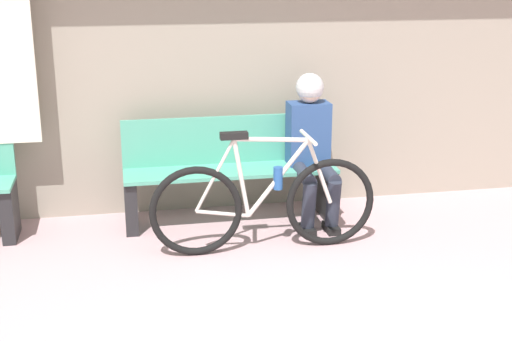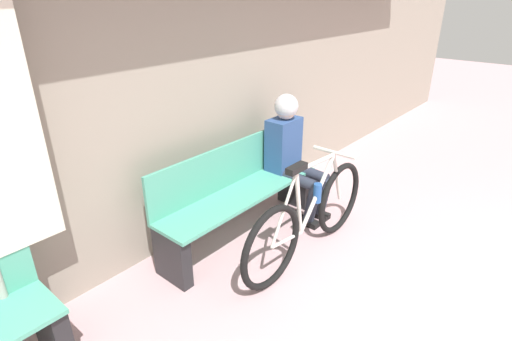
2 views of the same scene
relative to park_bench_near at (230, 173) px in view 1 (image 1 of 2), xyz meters
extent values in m
cube|color=#9E9384|center=(0.20, 0.41, 1.19)|extent=(12.00, 0.12, 3.20)
cube|color=#51A88E|center=(0.00, -0.06, 0.04)|extent=(1.74, 0.42, 0.03)
cube|color=#51A88E|center=(0.00, 0.14, 0.25)|extent=(1.74, 0.03, 0.40)
cube|color=#232326|center=(-0.82, -0.06, -0.20)|extent=(0.10, 0.36, 0.43)
cube|color=#232326|center=(0.82, -0.06, -0.20)|extent=(0.10, 0.36, 0.43)
torus|color=black|center=(-0.36, -0.68, -0.07)|extent=(0.69, 0.05, 0.69)
torus|color=black|center=(0.66, -0.68, -0.07)|extent=(0.69, 0.05, 0.69)
cylinder|color=silver|center=(0.20, -0.68, 0.45)|extent=(0.55, 0.03, 0.07)
cylinder|color=silver|center=(0.25, -0.68, 0.15)|extent=(0.48, 0.03, 0.58)
cylinder|color=silver|center=(-0.02, -0.68, 0.17)|extent=(0.14, 0.03, 0.60)
cylinder|color=silver|center=(-0.16, -0.68, -0.10)|extent=(0.39, 0.03, 0.09)
cylinder|color=silver|center=(-0.22, -0.68, 0.20)|extent=(0.31, 0.02, 0.54)
cylinder|color=silver|center=(0.57, -0.68, 0.18)|extent=(0.21, 0.03, 0.51)
cube|color=black|center=(-0.07, -0.68, 0.49)|extent=(0.20, 0.07, 0.05)
cylinder|color=silver|center=(0.48, -0.68, 0.45)|extent=(0.03, 0.40, 0.03)
cylinder|color=#235199|center=(0.25, -0.68, 0.15)|extent=(0.07, 0.07, 0.17)
cylinder|color=#2D3342|center=(0.56, -0.27, 0.04)|extent=(0.11, 0.43, 0.13)
cylinder|color=#2D3342|center=(0.56, -0.45, -0.16)|extent=(0.11, 0.17, 0.40)
cube|color=black|center=(0.56, -0.42, -0.38)|extent=(0.10, 0.22, 0.06)
cylinder|color=#2D3342|center=(0.76, -0.27, 0.04)|extent=(0.11, 0.43, 0.13)
cylinder|color=#2D3342|center=(0.76, -0.45, -0.16)|extent=(0.11, 0.17, 0.40)
cube|color=black|center=(0.76, -0.42, -0.38)|extent=(0.10, 0.22, 0.06)
cube|color=#2D4C84|center=(0.66, -0.02, 0.31)|extent=(0.34, 0.22, 0.52)
sphere|color=beige|center=(0.66, -0.04, 0.67)|extent=(0.20, 0.20, 0.20)
sphere|color=silver|center=(0.66, -0.04, 0.70)|extent=(0.23, 0.23, 0.23)
cube|color=#232326|center=(-1.76, -0.06, -0.20)|extent=(0.10, 0.36, 0.43)
cube|color=silver|center=(-1.68, 0.13, 1.04)|extent=(0.40, 0.02, 1.46)
camera|label=1|loc=(-0.87, -5.57, 1.74)|focal=50.00mm
camera|label=2|loc=(-2.34, -2.21, 1.71)|focal=28.00mm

